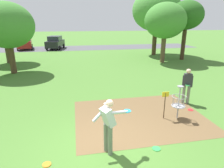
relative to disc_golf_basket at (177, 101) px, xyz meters
The scene contains 17 objects.
ground_plane 3.59m from the disc_golf_basket, 154.44° to the right, with size 160.00×160.00×0.00m, color #47752D.
dirt_tee_pad 1.65m from the disc_golf_basket, 162.45° to the left, with size 5.31×4.12×0.01m, color brown.
disc_golf_basket is the anchor object (origin of this frame).
player_foreground_watching 3.49m from the disc_golf_basket, 152.29° to the right, with size 1.17×0.48×1.71m.
player_throwing 1.81m from the disc_golf_basket, 47.58° to the left, with size 0.49×0.45×1.71m.
frisbee_near_basket 3.33m from the disc_golf_basket, 142.39° to the left, with size 0.23×0.23×0.02m, color white.
frisbee_by_tee 1.40m from the disc_golf_basket, 28.65° to the left, with size 0.24×0.24×0.02m, color red.
frisbee_mid_grass 2.48m from the disc_golf_basket, 132.33° to the right, with size 0.26×0.26×0.02m, color green.
frisbee_far_left 5.25m from the disc_golf_basket, 159.40° to the right, with size 0.24×0.24×0.02m, color orange.
tree_near_left 14.31m from the disc_golf_basket, 59.02° to the left, with size 3.28×3.28×5.80m.
tree_near_right 17.11m from the disc_golf_basket, 126.98° to the left, with size 3.74×3.74×5.19m.
tree_mid_left 16.85m from the disc_golf_basket, 70.50° to the left, with size 5.43×5.43×7.32m.
tree_mid_center 12.87m from the disc_golf_basket, 133.12° to the left, with size 3.85×3.85×5.18m.
tree_far_center 12.12m from the disc_golf_basket, 67.74° to the left, with size 3.79×3.79×5.49m.
parking_lot_strip 23.71m from the disc_golf_basket, 97.68° to the left, with size 36.00×6.00×0.01m, color #4C4C51.
parked_car_leftmost 25.89m from the disc_golf_basket, 114.79° to the left, with size 2.49×4.44×1.84m.
parked_car_center_left 23.88m from the disc_golf_basket, 105.96° to the left, with size 2.52×4.45×1.84m.
Camera 1 is at (-0.76, -4.98, 3.77)m, focal length 30.97 mm.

